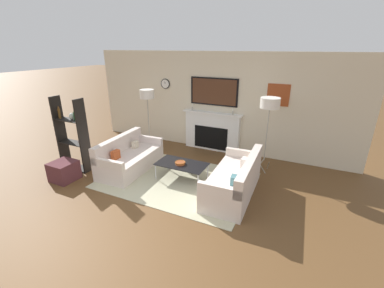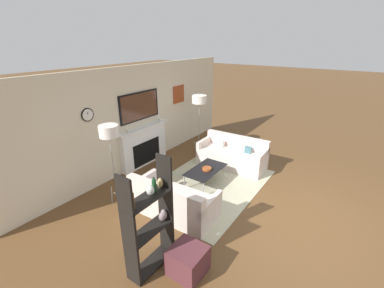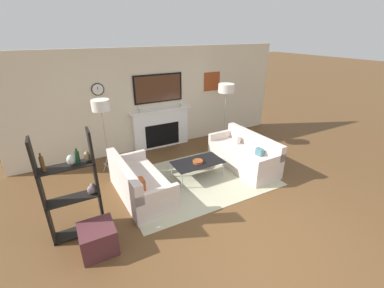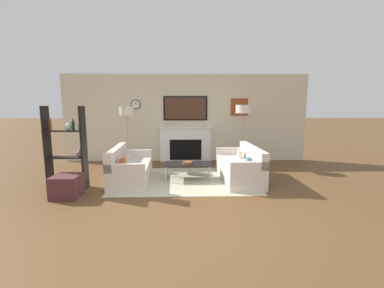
# 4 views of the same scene
# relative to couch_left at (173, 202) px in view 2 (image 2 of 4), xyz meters

# --- Properties ---
(ground_plane) EXTENTS (60.00, 60.00, 0.00)m
(ground_plane) POSITION_rel_couch_left_xyz_m (1.32, -2.10, -0.28)
(ground_plane) COLOR brown
(fireplace_wall) EXTENTS (7.58, 0.28, 2.70)m
(fireplace_wall) POSITION_rel_couch_left_xyz_m (1.32, 2.16, 0.95)
(fireplace_wall) COLOR beige
(fireplace_wall) RESTS_ON ground_plane
(area_rug) EXTENTS (3.23, 2.25, 0.01)m
(area_rug) POSITION_rel_couch_left_xyz_m (1.32, 0.00, -0.27)
(area_rug) COLOR #B5B290
(area_rug) RESTS_ON ground_plane
(couch_left) EXTENTS (0.91, 1.76, 0.79)m
(couch_left) POSITION_rel_couch_left_xyz_m (0.00, 0.00, 0.00)
(couch_left) COLOR beige
(couch_left) RESTS_ON ground_plane
(couch_right) EXTENTS (0.86, 1.85, 0.81)m
(couch_right) POSITION_rel_couch_left_xyz_m (2.62, 0.01, 0.02)
(couch_right) COLOR beige
(couch_right) RESTS_ON ground_plane
(coffee_table) EXTENTS (1.12, 0.61, 0.39)m
(coffee_table) POSITION_rel_couch_left_xyz_m (1.38, 0.10, 0.08)
(coffee_table) COLOR black
(coffee_table) RESTS_ON ground_plane
(decorative_bowl) EXTENTS (0.23, 0.23, 0.06)m
(decorative_bowl) POSITION_rel_couch_left_xyz_m (1.37, 0.06, 0.14)
(decorative_bowl) COLOR #9A4923
(decorative_bowl) RESTS_ON coffee_table
(floor_lamp_left) EXTENTS (0.39, 0.39, 1.73)m
(floor_lamp_left) POSITION_rel_couch_left_xyz_m (-0.32, 1.33, 1.29)
(floor_lamp_left) COLOR #9E998E
(floor_lamp_left) RESTS_ON ground_plane
(floor_lamp_right) EXTENTS (0.43, 0.43, 1.77)m
(floor_lamp_right) POSITION_rel_couch_left_xyz_m (2.95, 1.33, 1.35)
(floor_lamp_right) COLOR #9E998E
(floor_lamp_right) RESTS_ON ground_plane
(shelf_unit) EXTENTS (0.80, 0.28, 1.75)m
(shelf_unit) POSITION_rel_couch_left_xyz_m (-1.16, -0.53, 0.59)
(shelf_unit) COLOR black
(shelf_unit) RESTS_ON ground_plane
(ottoman) EXTENTS (0.51, 0.51, 0.43)m
(ottoman) POSITION_rel_couch_left_xyz_m (-0.97, -1.06, -0.06)
(ottoman) COLOR #53292D
(ottoman) RESTS_ON ground_plane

